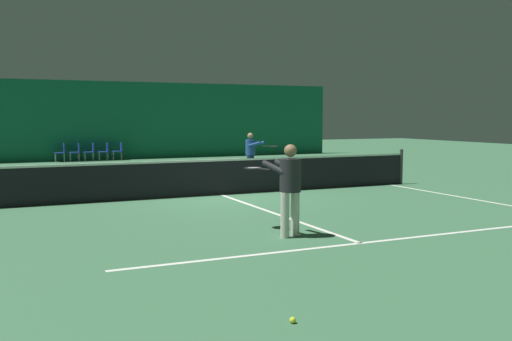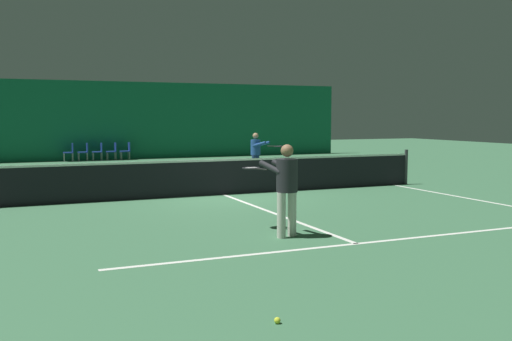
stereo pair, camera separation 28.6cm
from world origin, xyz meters
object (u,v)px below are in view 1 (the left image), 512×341
courtside_chair_1 (76,151)px  player_near (288,183)px  courtside_chair_4 (118,150)px  player_far (252,151)px  courtside_chair_3 (105,150)px  tennis_net (221,176)px  tennis_ball (293,320)px  courtside_chair_0 (61,151)px  courtside_chair_2 (90,151)px

courtside_chair_1 → player_near: bearing=3.7°
courtside_chair_4 → player_far: bearing=17.0°
player_near → courtside_chair_3: bearing=-16.8°
tennis_net → tennis_ball: size_ratio=181.82×
courtside_chair_0 → courtside_chair_3: same height
tennis_net → courtside_chair_2: size_ratio=14.29×
tennis_net → tennis_ball: bearing=-106.7°
courtside_chair_0 → tennis_ball: 22.54m
tennis_net → courtside_chair_0: bearing=101.5°
courtside_chair_1 → tennis_ball: (-0.68, -22.54, -0.45)m
tennis_net → player_far: player_far is taller
player_far → courtside_chair_3: bearing=165.9°
courtside_chair_2 → tennis_ball: (-1.33, -22.54, -0.45)m
courtside_chair_4 → tennis_ball: (-2.63, -22.54, -0.45)m
courtside_chair_1 → courtside_chair_3: (1.30, 0.00, 0.00)m
courtside_chair_0 → courtside_chair_2: 1.30m
player_far → courtside_chair_2: size_ratio=1.80×
tennis_net → courtside_chair_2: bearing=96.0°
player_near → tennis_ball: 4.29m
courtside_chair_2 → tennis_ball: bearing=-3.4°
tennis_net → courtside_chair_3: 13.40m
player_far → tennis_net: bearing=-68.2°
player_near → tennis_ball: player_near is taller
courtside_chair_0 → tennis_ball: (-0.03, -22.54, -0.45)m
tennis_net → player_far: (2.72, 4.11, 0.37)m
tennis_net → tennis_ball: (-2.74, -9.16, -0.48)m
player_near → tennis_ball: (-1.91, -3.74, -0.90)m
courtside_chair_1 → courtside_chair_3: 1.30m
player_near → courtside_chair_4: bearing=-18.8°
player_near → courtside_chair_1: bearing=-12.9°
courtside_chair_0 → courtside_chair_4: (2.60, 0.00, 0.00)m
player_far → tennis_ball: (-5.46, -13.26, -0.85)m
player_near → courtside_chair_4: size_ratio=1.91×
courtside_chair_4 → tennis_ball: courtside_chair_4 is taller
tennis_net → courtside_chair_1: bearing=98.8°
courtside_chair_1 → player_far: bearing=27.3°
player_far → courtside_chair_2: 10.16m
tennis_ball → courtside_chair_1: bearing=88.3°
courtside_chair_0 → courtside_chair_3: 1.95m
player_far → courtside_chair_2: bearing=169.3°
tennis_ball → tennis_net: bearing=73.3°
player_far → tennis_ball: 14.37m
tennis_net → courtside_chair_4: tennis_net is taller
courtside_chair_0 → courtside_chair_1: 0.65m
player_far → courtside_chair_3: (-3.48, 9.27, -0.40)m
courtside_chair_1 → tennis_ball: 22.55m
courtside_chair_0 → courtside_chair_3: size_ratio=1.00×
courtside_chair_2 → tennis_ball: 22.58m
player_far → courtside_chair_4: 9.70m
tennis_net → courtside_chair_0: 13.65m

